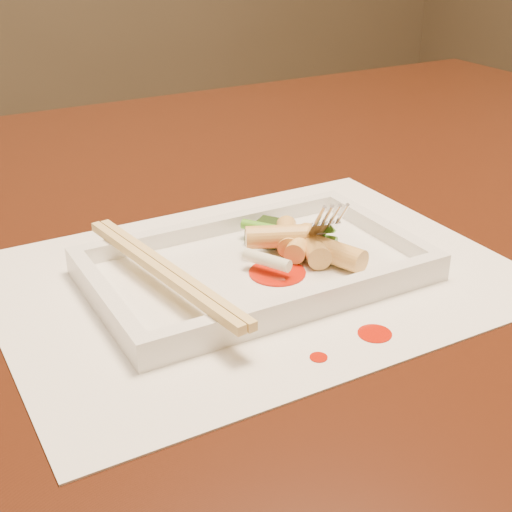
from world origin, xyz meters
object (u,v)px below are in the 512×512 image
table (251,287)px  placemat (256,277)px  plate_base (256,272)px  chopstick_a (159,271)px  fork (320,158)px

table → placemat: (-0.08, -0.15, 0.10)m
placemat → plate_base: size_ratio=1.54×
table → placemat: placemat is taller
chopstick_a → fork: 0.16m
placemat → fork: size_ratio=2.86×
chopstick_a → fork: fork is taller
plate_base → chopstick_a: 0.08m
chopstick_a → table: bearing=43.1°
chopstick_a → plate_base: bearing=0.0°
table → plate_base: size_ratio=5.38×
placemat → chopstick_a: (-0.08, 0.00, 0.03)m
placemat → plate_base: bearing=0.0°
table → plate_base: (-0.08, -0.15, 0.11)m
plate_base → chopstick_a: chopstick_a is taller
table → fork: fork is taller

